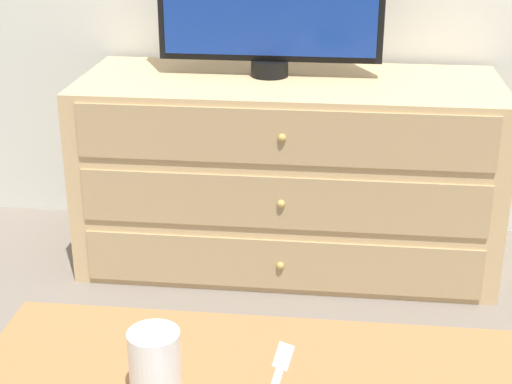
{
  "coord_description": "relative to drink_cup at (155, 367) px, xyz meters",
  "views": [
    {
      "loc": [
        0.09,
        -2.65,
        1.2
      ],
      "look_at": [
        -0.06,
        -1.34,
        0.66
      ],
      "focal_mm": 55.0,
      "sensor_mm": 36.0,
      "label": 1
    }
  ],
  "objects": [
    {
      "name": "drink_cup",
      "position": [
        0.0,
        0.0,
        0.0
      ],
      "size": [
        0.08,
        0.08,
        0.11
      ],
      "color": "beige",
      "rests_on": "coffee_table"
    },
    {
      "name": "dresser",
      "position": [
        0.11,
        1.33,
        -0.17
      ],
      "size": [
        1.3,
        0.53,
        0.61
      ],
      "color": "tan",
      "rests_on": "ground_plane"
    },
    {
      "name": "ground_plane",
      "position": [
        0.19,
        1.62,
        -0.47
      ],
      "size": [
        12.0,
        12.0,
        0.0
      ],
      "primitive_type": "plane",
      "color": "#70665B"
    }
  ]
}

